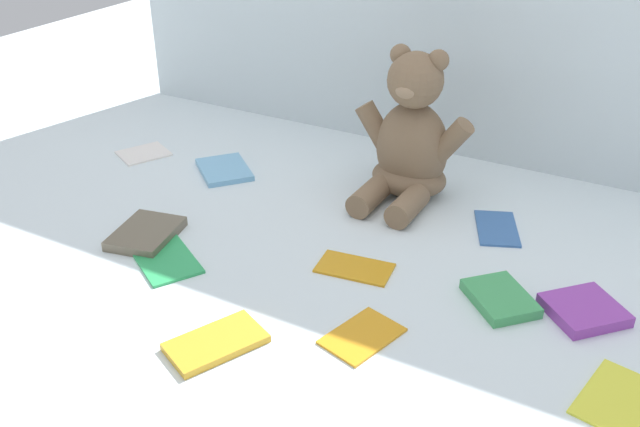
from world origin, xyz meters
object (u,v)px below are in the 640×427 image
(teddy_bear, at_px, (410,143))
(book_case_8, at_px, (355,267))
(book_case_9, at_px, (500,298))
(book_case_4, at_px, (362,335))
(book_case_5, at_px, (497,227))
(book_case_3, at_px, (144,153))
(book_case_6, at_px, (584,310))
(book_case_2, at_px, (618,398))
(book_case_7, at_px, (166,259))
(book_case_0, at_px, (146,234))
(book_case_10, at_px, (224,170))
(book_case_11, at_px, (216,343))

(teddy_bear, xyz_separation_m, book_case_8, (0.03, -0.28, -0.10))
(teddy_bear, relative_size, book_case_9, 2.67)
(book_case_4, xyz_separation_m, book_case_9, (0.14, 0.17, 0.00))
(book_case_5, bearing_deg, book_case_8, 32.48)
(book_case_9, bearing_deg, book_case_5, -118.40)
(book_case_4, height_order, book_case_5, same)
(book_case_3, bearing_deg, book_case_8, 9.85)
(book_case_5, distance_m, book_case_6, 0.25)
(book_case_2, bearing_deg, book_case_7, -166.78)
(book_case_5, bearing_deg, book_case_2, 103.99)
(book_case_6, bearing_deg, book_case_9, -121.70)
(book_case_6, distance_m, book_case_9, 0.12)
(book_case_3, xyz_separation_m, book_case_5, (0.76, 0.05, 0.00))
(book_case_0, distance_m, book_case_5, 0.61)
(book_case_7, bearing_deg, teddy_bear, -0.28)
(book_case_8, bearing_deg, book_case_5, -42.46)
(book_case_2, distance_m, book_case_4, 0.33)
(book_case_7, bearing_deg, book_case_3, 76.85)
(book_case_6, bearing_deg, book_case_5, 178.64)
(book_case_0, relative_size, book_case_3, 1.24)
(book_case_0, relative_size, book_case_9, 1.17)
(teddy_bear, bearing_deg, book_case_9, -44.71)
(book_case_3, distance_m, book_case_10, 0.20)
(book_case_5, relative_size, book_case_6, 1.21)
(book_case_3, relative_size, book_case_8, 0.84)
(book_case_2, bearing_deg, teddy_bear, 149.98)
(book_case_0, xyz_separation_m, book_case_8, (0.36, 0.09, -0.00))
(book_case_3, height_order, book_case_4, same)
(book_case_8, distance_m, book_case_9, 0.23)
(book_case_7, distance_m, book_case_10, 0.34)
(book_case_0, bearing_deg, book_case_4, -19.46)
(book_case_9, distance_m, book_case_10, 0.64)
(book_case_10, bearing_deg, book_case_7, 59.90)
(book_case_2, height_order, book_case_11, book_case_11)
(book_case_0, relative_size, book_case_4, 1.12)
(book_case_2, bearing_deg, book_case_9, 156.76)
(book_case_0, bearing_deg, book_case_6, -0.36)
(book_case_4, distance_m, book_case_11, 0.20)
(book_case_3, bearing_deg, book_case_2, 10.90)
(book_case_2, height_order, book_case_6, book_case_6)
(book_case_2, bearing_deg, book_case_5, 137.90)
(book_case_0, relative_size, book_case_7, 0.94)
(book_case_4, xyz_separation_m, book_case_5, (0.08, 0.38, 0.00))
(book_case_2, height_order, book_case_7, book_case_7)
(teddy_bear, relative_size, book_case_6, 2.84)
(book_case_11, bearing_deg, book_case_2, -137.20)
(book_case_6, distance_m, book_case_11, 0.53)
(book_case_2, distance_m, book_case_7, 0.69)
(teddy_bear, bearing_deg, book_case_8, -83.41)
(book_case_5, bearing_deg, book_case_0, 9.04)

